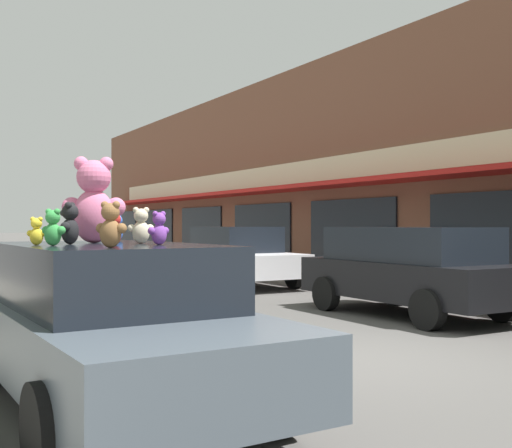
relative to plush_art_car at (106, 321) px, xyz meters
The scene contains 15 objects.
ground_plane 3.42m from the plush_art_car, ahead, with size 260.00×260.00×0.00m, color #514F4C.
storefront_row 22.09m from the plush_art_car, 40.08° to the left, with size 14.99×35.90×6.84m.
plush_art_car is the anchor object (origin of this frame).
teddy_bear_giant 1.15m from the plush_art_car, 91.41° to the left, with size 0.63×0.44×0.83m.
teddy_bear_red 0.95m from the plush_art_car, 98.08° to the right, with size 0.18×0.21×0.29m.
teddy_bear_green 1.04m from the plush_art_car, 151.09° to the right, with size 0.20×0.22×0.31m.
teddy_bear_purple 1.03m from the plush_art_car, 56.99° to the right, with size 0.22×0.15×0.29m.
teddy_bear_black 0.93m from the plush_art_car, behind, with size 0.23×0.28×0.38m.
teddy_bear_brown 1.33m from the plush_art_car, 104.61° to the right, with size 0.23×0.25×0.36m.
teddy_bear_yellow 1.02m from the plush_art_car, behind, with size 0.18×0.15×0.24m.
teddy_bear_white 1.36m from the plush_art_car, 78.19° to the left, with size 0.21×0.20×0.30m.
teddy_bear_cream 0.92m from the plush_art_car, 11.17° to the right, with size 0.26×0.17×0.34m.
teddy_bear_blue 1.28m from the plush_art_car, 66.43° to the left, with size 0.19×0.20×0.29m.
parked_car_far_center 7.13m from the plush_art_car, 24.61° to the left, with size 1.94×4.34×1.61m.
parked_car_far_right 11.61m from the plush_art_car, 56.09° to the left, with size 2.03×4.76×1.60m.
Camera 1 is at (-5.00, -6.24, 1.66)m, focal length 45.00 mm.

